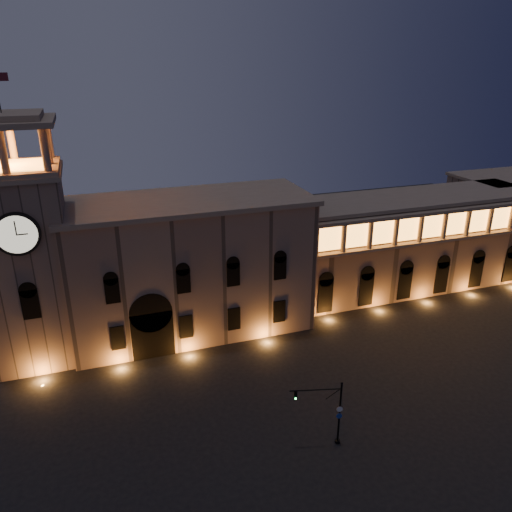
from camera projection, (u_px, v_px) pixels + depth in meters
name	position (u px, v px, depth m)	size (l,w,h in m)	color
ground	(261.00, 430.00, 48.35)	(160.00, 160.00, 0.00)	black
government_building	(190.00, 266.00, 63.75)	(30.80, 12.80, 17.60)	#886B59
clock_tower	(28.00, 259.00, 56.00)	(9.80, 9.80, 32.40)	#886B59
colonnade_wing	(407.00, 242.00, 76.25)	(40.60, 11.50, 14.50)	#836654
secondary_building	(510.00, 216.00, 89.51)	(20.00, 12.00, 14.00)	#836654
traffic_light	(331.00, 412.00, 45.36)	(4.81, 1.50, 6.78)	black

